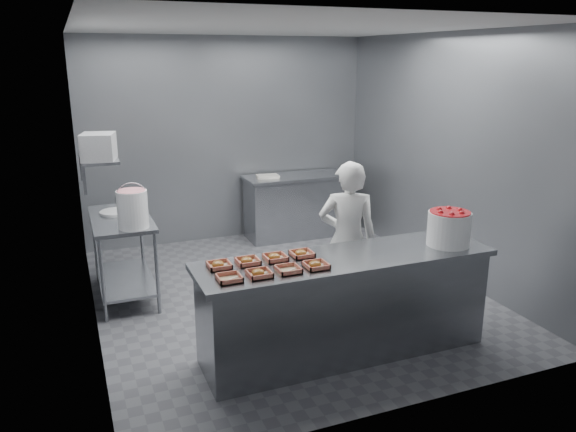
{
  "coord_description": "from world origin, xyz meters",
  "views": [
    {
      "loc": [
        -2.12,
        -5.31,
        2.53
      ],
      "look_at": [
        -0.07,
        -0.2,
        0.96
      ],
      "focal_mm": 35.0,
      "sensor_mm": 36.0,
      "label": 1
    }
  ],
  "objects_px": {
    "tray_2": "(288,269)",
    "strawberry_tub": "(449,227)",
    "tray_5": "(247,261)",
    "appliance": "(98,147)",
    "back_counter": "(297,206)",
    "tray_6": "(275,257)",
    "worker": "(348,239)",
    "tray_4": "(219,265)",
    "tray_7": "(302,254)",
    "service_counter": "(345,305)",
    "glaze_bucket": "(132,208)",
    "tray_0": "(229,278)",
    "prep_table": "(123,245)",
    "tray_3": "(316,265)",
    "tray_1": "(259,273)"
  },
  "relations": [
    {
      "from": "back_counter",
      "to": "tray_0",
      "type": "xyz_separation_m",
      "value": [
        -1.97,
        -3.39,
        0.47
      ]
    },
    {
      "from": "service_counter",
      "to": "tray_0",
      "type": "height_order",
      "value": "tray_0"
    },
    {
      "from": "tray_2",
      "to": "tray_6",
      "type": "relative_size",
      "value": 1.0
    },
    {
      "from": "strawberry_tub",
      "to": "tray_3",
      "type": "bearing_deg",
      "value": -176.92
    },
    {
      "from": "prep_table",
      "to": "worker",
      "type": "relative_size",
      "value": 0.76
    },
    {
      "from": "prep_table",
      "to": "tray_2",
      "type": "xyz_separation_m",
      "value": [
        1.06,
        -2.09,
        0.33
      ]
    },
    {
      "from": "tray_7",
      "to": "service_counter",
      "type": "bearing_deg",
      "value": -22.31
    },
    {
      "from": "tray_2",
      "to": "strawberry_tub",
      "type": "bearing_deg",
      "value": 2.62
    },
    {
      "from": "tray_4",
      "to": "tray_6",
      "type": "bearing_deg",
      "value": 0.0
    },
    {
      "from": "tray_5",
      "to": "appliance",
      "type": "bearing_deg",
      "value": 122.77
    },
    {
      "from": "glaze_bucket",
      "to": "tray_2",
      "type": "bearing_deg",
      "value": -59.39
    },
    {
      "from": "prep_table",
      "to": "tray_3",
      "type": "distance_m",
      "value": 2.49
    },
    {
      "from": "tray_1",
      "to": "appliance",
      "type": "relative_size",
      "value": 0.55
    },
    {
      "from": "tray_4",
      "to": "glaze_bucket",
      "type": "height_order",
      "value": "glaze_bucket"
    },
    {
      "from": "tray_5",
      "to": "worker",
      "type": "relative_size",
      "value": 0.12
    },
    {
      "from": "appliance",
      "to": "tray_6",
      "type": "bearing_deg",
      "value": -38.48
    },
    {
      "from": "service_counter",
      "to": "tray_0",
      "type": "xyz_separation_m",
      "value": [
        -1.07,
        -0.14,
        0.47
      ]
    },
    {
      "from": "tray_7",
      "to": "strawberry_tub",
      "type": "bearing_deg",
      "value": -9.24
    },
    {
      "from": "prep_table",
      "to": "tray_4",
      "type": "height_order",
      "value": "tray_4"
    },
    {
      "from": "worker",
      "to": "tray_4",
      "type": "bearing_deg",
      "value": 45.08
    },
    {
      "from": "back_counter",
      "to": "tray_1",
      "type": "height_order",
      "value": "tray_1"
    },
    {
      "from": "tray_3",
      "to": "glaze_bucket",
      "type": "relative_size",
      "value": 0.41
    },
    {
      "from": "tray_2",
      "to": "strawberry_tub",
      "type": "xyz_separation_m",
      "value": [
        1.57,
        0.07,
        0.15
      ]
    },
    {
      "from": "tray_0",
      "to": "tray_3",
      "type": "distance_m",
      "value": 0.72
    },
    {
      "from": "tray_4",
      "to": "tray_0",
      "type": "bearing_deg",
      "value": -89.4
    },
    {
      "from": "tray_2",
      "to": "appliance",
      "type": "xyz_separation_m",
      "value": [
        -1.23,
        1.82,
        0.77
      ]
    },
    {
      "from": "tray_5",
      "to": "back_counter",
      "type": "bearing_deg",
      "value": 60.87
    },
    {
      "from": "worker",
      "to": "glaze_bucket",
      "type": "height_order",
      "value": "worker"
    },
    {
      "from": "tray_3",
      "to": "glaze_bucket",
      "type": "bearing_deg",
      "value": 126.31
    },
    {
      "from": "prep_table",
      "to": "tray_1",
      "type": "xyz_separation_m",
      "value": [
        0.82,
        -2.09,
        0.33
      ]
    },
    {
      "from": "tray_7",
      "to": "strawberry_tub",
      "type": "relative_size",
      "value": 0.5
    },
    {
      "from": "tray_0",
      "to": "tray_6",
      "type": "relative_size",
      "value": 1.0
    },
    {
      "from": "glaze_bucket",
      "to": "tray_7",
      "type": "bearing_deg",
      "value": -48.33
    },
    {
      "from": "tray_6",
      "to": "back_counter",
      "type": "bearing_deg",
      "value": 64.35
    },
    {
      "from": "tray_1",
      "to": "appliance",
      "type": "height_order",
      "value": "appliance"
    },
    {
      "from": "tray_7",
      "to": "glaze_bucket",
      "type": "distance_m",
      "value": 1.84
    },
    {
      "from": "service_counter",
      "to": "prep_table",
      "type": "xyz_separation_m",
      "value": [
        -1.65,
        1.95,
        0.14
      ]
    },
    {
      "from": "tray_0",
      "to": "tray_4",
      "type": "relative_size",
      "value": 1.0
    },
    {
      "from": "back_counter",
      "to": "tray_6",
      "type": "height_order",
      "value": "tray_6"
    },
    {
      "from": "tray_2",
      "to": "tray_7",
      "type": "height_order",
      "value": "tray_7"
    },
    {
      "from": "tray_3",
      "to": "worker",
      "type": "relative_size",
      "value": 0.12
    },
    {
      "from": "tray_7",
      "to": "glaze_bucket",
      "type": "relative_size",
      "value": 0.41
    },
    {
      "from": "back_counter",
      "to": "tray_4",
      "type": "xyz_separation_m",
      "value": [
        -1.97,
        -3.11,
        0.47
      ]
    },
    {
      "from": "prep_table",
      "to": "tray_4",
      "type": "xyz_separation_m",
      "value": [
        0.58,
        -1.81,
        0.33
      ]
    },
    {
      "from": "back_counter",
      "to": "tray_0",
      "type": "relative_size",
      "value": 8.01
    },
    {
      "from": "back_counter",
      "to": "tray_4",
      "type": "bearing_deg",
      "value": -122.4
    },
    {
      "from": "tray_3",
      "to": "tray_4",
      "type": "height_order",
      "value": "same"
    },
    {
      "from": "back_counter",
      "to": "tray_0",
      "type": "height_order",
      "value": "tray_0"
    },
    {
      "from": "tray_7",
      "to": "glaze_bucket",
      "type": "bearing_deg",
      "value": 131.67
    },
    {
      "from": "prep_table",
      "to": "tray_5",
      "type": "xyz_separation_m",
      "value": [
        0.82,
        -1.81,
        0.33
      ]
    }
  ]
}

